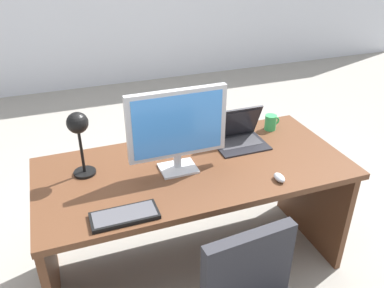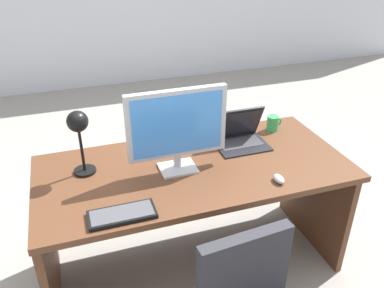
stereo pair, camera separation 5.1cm
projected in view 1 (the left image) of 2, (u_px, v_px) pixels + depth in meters
The scene contains 8 objects.
ground at pixel (140, 155), 3.83m from camera, with size 12.00×12.00×0.00m, color gray.
desk at pixel (191, 192), 2.38m from camera, with size 1.74×0.81×0.76m.
monitor at pixel (177, 126), 2.07m from camera, with size 0.54×0.16×0.47m.
laptop at pixel (238, 132), 2.45m from camera, with size 0.31×0.25×0.23m.
keyboard at pixel (125, 216), 1.83m from camera, with size 0.31×0.14×0.02m.
mouse at pixel (279, 178), 2.09m from camera, with size 0.05×0.08×0.04m.
desk_lamp at pixel (79, 131), 2.01m from camera, with size 0.12×0.14×0.38m.
coffee_mug at pixel (271, 122), 2.61m from camera, with size 0.10×0.08×0.10m.
Camera 1 is at (-0.66, -1.77, 1.94)m, focal length 37.16 mm.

